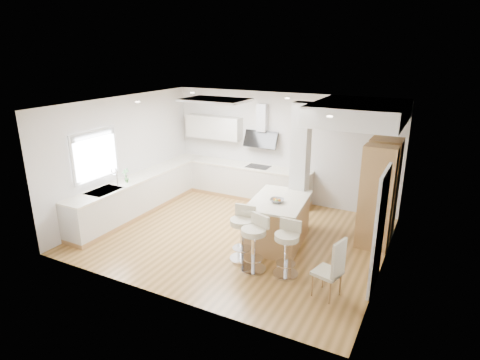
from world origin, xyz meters
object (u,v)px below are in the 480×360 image
Objects in this scene: peninsula at (278,221)px; dining_chair at (333,267)px; bar_stool_a at (243,230)px; bar_stool_c at (287,246)px; bar_stool_b at (254,240)px.

dining_chair is at bearing -49.32° from peninsula.
bar_stool_c is (0.94, -0.14, -0.03)m from bar_stool_a.
bar_stool_c is (0.58, 0.11, -0.02)m from bar_stool_b.
bar_stool_a is (-0.35, -0.92, 0.11)m from peninsula.
bar_stool_c is at bearing 29.21° from bar_stool_b.
peninsula is 2.04m from dining_chair.
peninsula is 1.60× the size of bar_stool_a.
peninsula is at bearing 119.44° from bar_stool_c.
bar_stool_a is 1.01× the size of bar_stool_b.
peninsula is at bearing 108.98° from bar_stool_b.
dining_chair is at bearing -19.96° from bar_stool_c.
bar_stool_b is at bearing -168.73° from bar_stool_c.
bar_stool_b is (0.02, -1.17, 0.10)m from peninsula.
dining_chair is (1.49, -1.39, 0.07)m from peninsula.
bar_stool_c is at bearing -13.69° from bar_stool_a.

